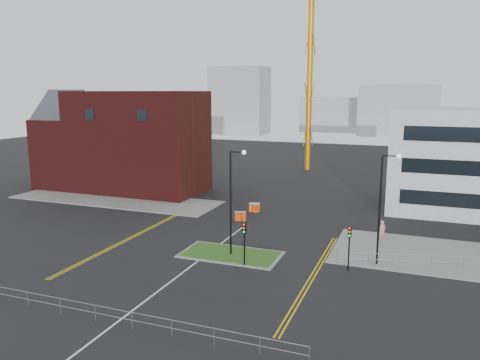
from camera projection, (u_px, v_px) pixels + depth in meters
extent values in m
plane|color=black|center=(164.00, 287.00, 33.80)|extent=(200.00, 200.00, 0.00)
cube|color=slate|center=(115.00, 200.00, 60.99)|extent=(28.00, 8.00, 0.12)
cube|color=slate|center=(480.00, 260.00, 38.93)|extent=(24.00, 10.00, 0.12)
cube|color=slate|center=(231.00, 254.00, 40.43)|extent=(8.60, 4.60, 0.08)
cube|color=#234B19|center=(231.00, 254.00, 40.43)|extent=(8.00, 4.00, 0.12)
cube|color=#451111|center=(138.00, 142.00, 65.21)|extent=(18.00, 10.00, 14.00)
cube|color=black|center=(90.00, 114.00, 61.27)|extent=(1.40, 0.10, 1.40)
cube|color=black|center=(142.00, 115.00, 58.46)|extent=(1.40, 0.10, 1.40)
cube|color=#451111|center=(70.00, 152.00, 69.79)|extent=(6.00, 10.00, 10.00)
cube|color=#2D3038|center=(68.00, 119.00, 68.86)|extent=(6.40, 8.49, 8.49)
cylinder|color=orange|center=(310.00, 74.00, 81.85)|extent=(1.00, 1.00, 33.84)
cylinder|color=black|center=(231.00, 204.00, 39.61)|extent=(0.16, 0.16, 9.00)
cylinder|color=black|center=(237.00, 152.00, 38.56)|extent=(1.20, 0.10, 0.10)
sphere|color=silver|center=(244.00, 152.00, 38.35)|extent=(0.36, 0.36, 0.36)
cylinder|color=black|center=(379.00, 212.00, 37.24)|extent=(0.16, 0.16, 9.00)
cylinder|color=black|center=(391.00, 156.00, 36.19)|extent=(1.20, 0.10, 0.10)
sphere|color=silver|center=(399.00, 156.00, 35.98)|extent=(0.36, 0.36, 0.36)
cylinder|color=black|center=(244.00, 248.00, 37.63)|extent=(0.12, 0.12, 3.00)
cube|color=black|center=(244.00, 228.00, 37.31)|extent=(0.28, 0.22, 0.90)
sphere|color=red|center=(244.00, 225.00, 37.14)|extent=(0.18, 0.18, 0.18)
sphere|color=orange|center=(244.00, 228.00, 37.19)|extent=(0.18, 0.18, 0.18)
sphere|color=#0CCC33|center=(244.00, 232.00, 37.25)|extent=(0.18, 0.18, 0.18)
cylinder|color=black|center=(349.00, 252.00, 36.66)|extent=(0.12, 0.12, 3.00)
cube|color=black|center=(350.00, 231.00, 36.34)|extent=(0.28, 0.22, 0.90)
sphere|color=red|center=(350.00, 228.00, 36.17)|extent=(0.18, 0.18, 0.18)
sphere|color=orange|center=(350.00, 232.00, 36.22)|extent=(0.18, 0.18, 0.18)
sphere|color=#0CCC33|center=(349.00, 236.00, 36.28)|extent=(0.18, 0.18, 0.18)
cylinder|color=gray|center=(113.00, 309.00, 28.09)|extent=(24.00, 0.04, 0.04)
cylinder|color=gray|center=(113.00, 316.00, 28.19)|extent=(24.00, 0.04, 0.04)
cylinder|color=gray|center=(309.00, 356.00, 23.98)|extent=(0.05, 0.05, 1.10)
cylinder|color=gray|center=(159.00, 205.00, 53.98)|extent=(6.00, 0.04, 0.04)
cylinder|color=gray|center=(159.00, 209.00, 54.08)|extent=(6.00, 0.04, 0.04)
cylinder|color=gray|center=(137.00, 207.00, 55.13)|extent=(0.05, 0.05, 1.10)
cylinder|color=gray|center=(182.00, 211.00, 53.02)|extent=(0.05, 0.05, 1.10)
cylinder|color=gray|center=(464.00, 257.00, 36.98)|extent=(19.01, 5.04, 0.04)
cylinder|color=gray|center=(463.00, 263.00, 37.07)|extent=(19.01, 5.04, 0.04)
cylinder|color=gray|center=(338.00, 258.00, 38.10)|extent=(0.05, 0.05, 1.10)
cube|color=silver|center=(177.00, 277.00, 35.63)|extent=(0.15, 30.00, 0.01)
cube|color=gold|center=(135.00, 235.00, 46.13)|extent=(0.12, 24.00, 0.01)
cube|color=gold|center=(138.00, 235.00, 46.03)|extent=(0.12, 24.00, 0.01)
cube|color=gold|center=(311.00, 275.00, 35.98)|extent=(0.12, 20.00, 0.01)
cube|color=gold|center=(315.00, 276.00, 35.87)|extent=(0.12, 20.00, 0.01)
cube|color=gray|center=(240.00, 101.00, 155.94)|extent=(18.00, 12.00, 22.00)
cube|color=gray|center=(398.00, 111.00, 148.16)|extent=(24.00, 12.00, 16.00)
cube|color=gray|center=(345.00, 115.00, 164.02)|extent=(30.00, 12.00, 12.00)
imported|color=#D48990|center=(382.00, 231.00, 44.18)|extent=(0.84, 0.82, 1.95)
cube|color=#FF3E0E|center=(254.00, 208.00, 54.83)|extent=(1.22, 0.81, 0.97)
cube|color=silver|center=(254.00, 204.00, 54.75)|extent=(1.22, 0.81, 0.12)
cube|color=#DE3F0C|center=(240.00, 216.00, 51.08)|extent=(1.27, 0.82, 1.00)
cube|color=silver|center=(240.00, 212.00, 51.00)|extent=(1.27, 0.82, 0.12)
cube|color=orange|center=(254.00, 207.00, 55.06)|extent=(1.27, 0.79, 1.00)
cube|color=silver|center=(255.00, 204.00, 54.98)|extent=(1.27, 0.79, 0.12)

